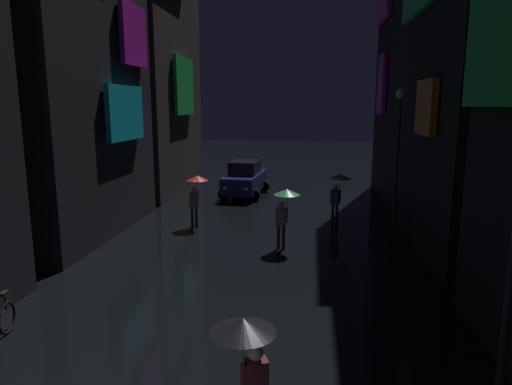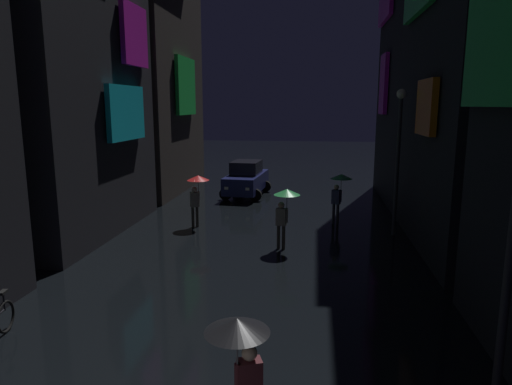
{
  "view_description": "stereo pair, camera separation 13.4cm",
  "coord_description": "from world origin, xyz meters",
  "px_view_note": "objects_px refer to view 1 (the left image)",
  "views": [
    {
      "loc": [
        1.83,
        -3.19,
        4.92
      ],
      "look_at": [
        0.0,
        11.76,
        2.02
      ],
      "focal_mm": 32.0,
      "sensor_mm": 36.0,
      "label": 1
    },
    {
      "loc": [
        1.97,
        -3.17,
        4.92
      ],
      "look_at": [
        0.0,
        11.76,
        2.02
      ],
      "focal_mm": 32.0,
      "sensor_mm": 36.0,
      "label": 2
    }
  ],
  "objects_px": {
    "pedestrian_near_crossing_red": "(196,187)",
    "streetlamp_right_far": "(398,145)",
    "pedestrian_far_right_green": "(339,185)",
    "pedestrian_foreground_right_green": "(285,202)",
    "pedestrian_midstreet_centre_black": "(247,348)",
    "car_distant": "(245,179)"
  },
  "relations": [
    {
      "from": "car_distant",
      "to": "streetlamp_right_far",
      "type": "distance_m",
      "value": 9.98
    },
    {
      "from": "pedestrian_midstreet_centre_black",
      "to": "streetlamp_right_far",
      "type": "bearing_deg",
      "value": 71.45
    },
    {
      "from": "car_distant",
      "to": "streetlamp_right_far",
      "type": "relative_size",
      "value": 0.78
    },
    {
      "from": "pedestrian_far_right_green",
      "to": "streetlamp_right_far",
      "type": "bearing_deg",
      "value": -34.98
    },
    {
      "from": "pedestrian_far_right_green",
      "to": "pedestrian_midstreet_centre_black",
      "type": "bearing_deg",
      "value": -98.37
    },
    {
      "from": "pedestrian_near_crossing_red",
      "to": "streetlamp_right_far",
      "type": "bearing_deg",
      "value": -1.76
    },
    {
      "from": "pedestrian_midstreet_centre_black",
      "to": "car_distant",
      "type": "height_order",
      "value": "pedestrian_midstreet_centre_black"
    },
    {
      "from": "pedestrian_far_right_green",
      "to": "car_distant",
      "type": "xyz_separation_m",
      "value": [
        -4.75,
        5.47,
        -0.74
      ]
    },
    {
      "from": "pedestrian_near_crossing_red",
      "to": "car_distant",
      "type": "bearing_deg",
      "value": 81.42
    },
    {
      "from": "pedestrian_midstreet_centre_black",
      "to": "pedestrian_foreground_right_green",
      "type": "relative_size",
      "value": 1.0
    },
    {
      "from": "streetlamp_right_far",
      "to": "pedestrian_foreground_right_green",
      "type": "bearing_deg",
      "value": -150.36
    },
    {
      "from": "pedestrian_near_crossing_red",
      "to": "car_distant",
      "type": "distance_m",
      "value": 6.76
    },
    {
      "from": "pedestrian_midstreet_centre_black",
      "to": "streetlamp_right_far",
      "type": "relative_size",
      "value": 0.39
    },
    {
      "from": "pedestrian_far_right_green",
      "to": "car_distant",
      "type": "bearing_deg",
      "value": 130.98
    },
    {
      "from": "pedestrian_foreground_right_green",
      "to": "streetlamp_right_far",
      "type": "bearing_deg",
      "value": 29.64
    },
    {
      "from": "pedestrian_far_right_green",
      "to": "pedestrian_foreground_right_green",
      "type": "bearing_deg",
      "value": -118.4
    },
    {
      "from": "pedestrian_foreground_right_green",
      "to": "pedestrian_near_crossing_red",
      "type": "height_order",
      "value": "same"
    },
    {
      "from": "pedestrian_far_right_green",
      "to": "pedestrian_foreground_right_green",
      "type": "xyz_separation_m",
      "value": [
        -2.01,
        -3.71,
        0.0
      ]
    },
    {
      "from": "pedestrian_foreground_right_green",
      "to": "car_distant",
      "type": "bearing_deg",
      "value": 106.63
    },
    {
      "from": "pedestrian_near_crossing_red",
      "to": "streetlamp_right_far",
      "type": "relative_size",
      "value": 0.39
    },
    {
      "from": "pedestrian_midstreet_centre_black",
      "to": "pedestrian_near_crossing_red",
      "type": "xyz_separation_m",
      "value": [
        -3.8,
        12.08,
        0.0
      ]
    },
    {
      "from": "pedestrian_near_crossing_red",
      "to": "car_distant",
      "type": "xyz_separation_m",
      "value": [
        1.0,
        6.64,
        -0.74
      ]
    }
  ]
}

